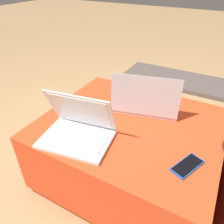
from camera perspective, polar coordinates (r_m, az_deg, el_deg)
ground_plane at (r=1.47m, az=4.16°, el=-15.93°), size 14.00×14.00×0.00m
ottoman at (r=1.32m, az=4.53°, el=-9.97°), size 0.94×0.81×0.42m
laptop_near at (r=1.07m, az=-8.85°, el=-4.46°), size 0.36×0.29×0.24m
laptop_far at (r=1.27m, az=8.68°, el=2.51°), size 0.41×0.31×0.24m
cell_phone at (r=1.00m, az=19.08°, el=-13.10°), size 0.12×0.17×0.01m
fireplace_hearth at (r=2.67m, az=18.49°, el=7.62°), size 1.40×0.50×0.04m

